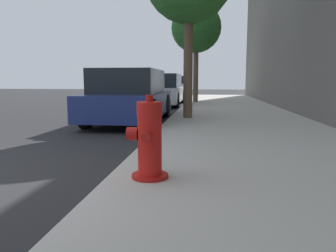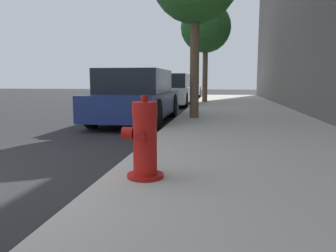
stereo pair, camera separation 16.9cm
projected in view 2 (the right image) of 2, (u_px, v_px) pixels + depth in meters
name	position (u px, v px, depth m)	size (l,w,h in m)	color
sidewalk_slab	(288.00, 193.00, 2.97)	(3.54, 40.00, 0.14)	#B7B2A8
fire_hydrant	(144.00, 141.00, 3.18)	(0.40, 0.41, 0.81)	#A91511
parked_car_near	(137.00, 97.00, 8.57)	(1.70, 4.17, 1.37)	navy
parked_car_mid	(171.00, 90.00, 14.68)	(1.79, 4.59, 1.39)	silver
parked_car_far	(186.00, 87.00, 20.54)	(1.72, 4.04, 1.38)	#B7B7BC
street_tree_far	(206.00, 28.00, 14.45)	(2.22, 2.22, 4.41)	brown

